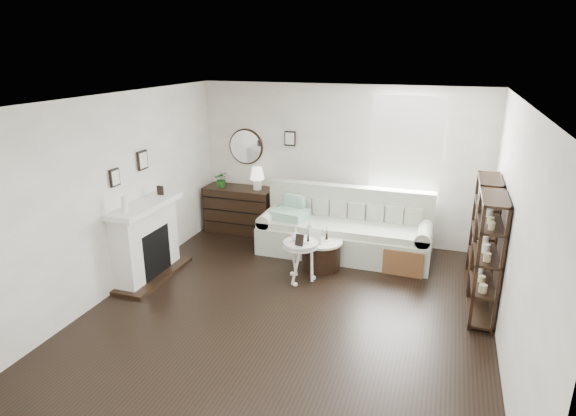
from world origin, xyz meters
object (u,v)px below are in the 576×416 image
(pedestal_table, at_px, (301,245))
(dresser, at_px, (240,209))
(drum_table, at_px, (321,254))
(sofa, at_px, (345,233))

(pedestal_table, bearing_deg, dresser, 136.21)
(dresser, distance_m, drum_table, 2.14)
(dresser, height_order, pedestal_table, dresser)
(dresser, relative_size, pedestal_table, 2.04)
(sofa, height_order, drum_table, sofa)
(dresser, height_order, drum_table, dresser)
(dresser, bearing_deg, drum_table, -30.11)
(sofa, xyz_separation_m, pedestal_table, (-0.39, -1.22, 0.21))
(sofa, distance_m, dresser, 2.11)
(sofa, relative_size, drum_table, 4.26)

